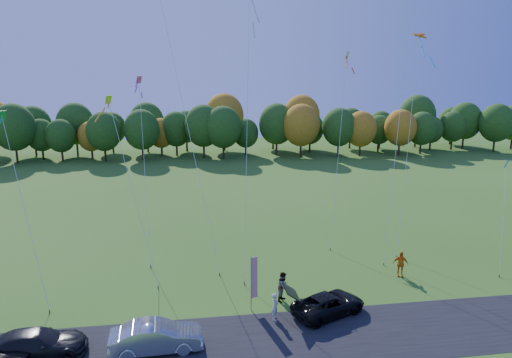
{
  "coord_description": "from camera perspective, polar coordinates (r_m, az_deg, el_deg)",
  "views": [
    {
      "loc": [
        -4.77,
        -26.48,
        14.51
      ],
      "look_at": [
        0.0,
        6.0,
        7.0
      ],
      "focal_mm": 32.0,
      "sensor_mm": 36.0,
      "label": 1
    }
  ],
  "objects": [
    {
      "name": "black_suv",
      "position": [
        29.61,
        9.07,
        -15.16
      ],
      "size": [
        5.27,
        3.91,
        1.33
      ],
      "primitive_type": "imported",
      "rotation": [
        0.0,
        0.0,
        1.97
      ],
      "color": "black",
      "rests_on": "ground"
    },
    {
      "name": "kite_diamond_white",
      "position": [
        40.86,
        10.35,
        3.9
      ],
      "size": [
        3.61,
        6.97,
        17.0
      ],
      "color": "#4C3F33",
      "rests_on": "ground"
    },
    {
      "name": "dark_truck_a",
      "position": [
        27.9,
        -25.8,
        -18.08
      ],
      "size": [
        5.31,
        2.54,
        1.49
      ],
      "primitive_type": "imported",
      "rotation": [
        0.0,
        0.0,
        1.66
      ],
      "color": "black",
      "rests_on": "ground"
    },
    {
      "name": "person_tailgate_a",
      "position": [
        28.64,
        2.39,
        -15.64
      ],
      "size": [
        0.6,
        0.72,
        1.67
      ],
      "primitive_type": "imported",
      "rotation": [
        0.0,
        0.0,
        1.18
      ],
      "color": "silver",
      "rests_on": "ground"
    },
    {
      "name": "ground",
      "position": [
        30.57,
        1.69,
        -15.46
      ],
      "size": [
        160.0,
        160.0,
        0.0
      ],
      "primitive_type": "plane",
      "color": "#325D18"
    },
    {
      "name": "kite_delta_red",
      "position": [
        34.65,
        -1.1,
        7.26
      ],
      "size": [
        2.95,
        9.79,
        22.32
      ],
      "color": "#4C3F33",
      "rests_on": "ground"
    },
    {
      "name": "kite_diamond_green",
      "position": [
        32.44,
        -26.92,
        -3.58
      ],
      "size": [
        3.51,
        4.67,
        12.61
      ],
      "color": "#4C3F33",
      "rests_on": "ground"
    },
    {
      "name": "kite_diamond_pink",
      "position": [
        37.98,
        -13.78,
        1.52
      ],
      "size": [
        1.36,
        7.47,
        14.73
      ],
      "color": "#4C3F33",
      "rests_on": "ground"
    },
    {
      "name": "person_tailgate_b",
      "position": [
        30.75,
        3.44,
        -13.25
      ],
      "size": [
        1.13,
        1.2,
        1.95
      ],
      "primitive_type": "imported",
      "rotation": [
        0.0,
        0.0,
        1.01
      ],
      "color": "gray",
      "rests_on": "ground"
    },
    {
      "name": "person_east",
      "position": [
        35.68,
        17.6,
        -10.08
      ],
      "size": [
        1.21,
        0.79,
        1.91
      ],
      "primitive_type": "imported",
      "rotation": [
        0.0,
        0.0,
        -0.32
      ],
      "color": "orange",
      "rests_on": "ground"
    },
    {
      "name": "kite_diamond_yellow",
      "position": [
        33.55,
        -15.18,
        -1.38
      ],
      "size": [
        3.81,
        5.35,
        13.38
      ],
      "color": "#4C3F33",
      "rests_on": "ground"
    },
    {
      "name": "feather_flag",
      "position": [
        29.04,
        -0.32,
        -12.18
      ],
      "size": [
        0.46,
        0.24,
        3.63
      ],
      "color": "#999999",
      "rests_on": "ground"
    },
    {
      "name": "silver_sedan",
      "position": [
        26.39,
        -12.35,
        -18.72
      ],
      "size": [
        4.98,
        1.97,
        1.61
      ],
      "primitive_type": "imported",
      "rotation": [
        0.0,
        0.0,
        1.63
      ],
      "color": "#B6B6BB",
      "rests_on": "ground"
    },
    {
      "name": "kite_diamond_blue_low",
      "position": [
        39.24,
        28.49,
        -4.29
      ],
      "size": [
        2.63,
        3.95,
        8.41
      ],
      "color": "#4C3F33",
      "rests_on": "ground"
    },
    {
      "name": "kite_parafoil_orange",
      "position": [
        40.93,
        18.25,
        14.62
      ],
      "size": [
        8.29,
        11.38,
        32.77
      ],
      "color": "#4C3F33",
      "rests_on": "ground"
    },
    {
      "name": "tree_line",
      "position": [
        82.9,
        -4.93,
        2.76
      ],
      "size": [
        116.0,
        12.0,
        10.0
      ],
      "primitive_type": null,
      "color": "#1E4711",
      "rests_on": "ground"
    },
    {
      "name": "kite_delta_blue",
      "position": [
        36.2,
        -9.3,
        9.99
      ],
      "size": [
        6.29,
        10.6,
        26.55
      ],
      "color": "#4C3F33",
      "rests_on": "ground"
    },
    {
      "name": "asphalt_strip",
      "position": [
        27.18,
        3.25,
        -19.4
      ],
      "size": [
        90.0,
        6.0,
        0.01
      ],
      "primitive_type": "cube",
      "color": "black",
      "rests_on": "ground"
    },
    {
      "name": "kite_parafoil_rainbow",
      "position": [
        41.25,
        18.56,
        4.73
      ],
      "size": [
        5.76,
        8.02,
        18.48
      ],
      "color": "#4C3F33",
      "rests_on": "ground"
    }
  ]
}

